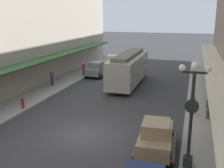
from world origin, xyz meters
name	(u,v)px	position (x,y,z in m)	size (l,w,h in m)	color
ground_plane	(84,134)	(0.00, 0.00, 0.00)	(200.00, 200.00, 0.00)	#38383A
sidewalk_right	(209,150)	(7.50, 0.00, 0.07)	(3.00, 60.00, 0.15)	#A8A59E
parked_car_1	(156,135)	(4.65, -0.89, 0.94)	(2.31, 4.32, 1.84)	#997F5B
parked_car_2	(113,61)	(-4.58, 21.31, 0.94)	(2.17, 4.27, 1.84)	beige
parked_car_3	(97,69)	(-4.86, 15.72, 0.94)	(2.27, 4.31, 1.84)	slate
streetcar	(129,67)	(-0.25, 12.86, 1.90)	(2.59, 9.62, 3.46)	#ADA899
lamp_post_with_clock	(192,112)	(6.40, -2.18, 2.99)	(1.42, 0.44, 5.16)	black
fire_hydrant	(23,103)	(-6.35, 2.64, 0.56)	(0.24, 0.24, 0.82)	#B21E19
pedestrian_0	(84,69)	(-6.45, 15.16, 0.99)	(0.36, 0.24, 1.64)	#2D2D33
pedestrian_1	(52,78)	(-7.69, 9.69, 0.99)	(0.36, 0.24, 1.64)	#2D2D33
pedestrian_2	(208,107)	(7.57, 4.72, 0.99)	(0.36, 0.24, 1.64)	#4C4238
pedestrian_3	(192,103)	(6.47, 5.19, 1.01)	(0.36, 0.28, 1.67)	#4C4238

